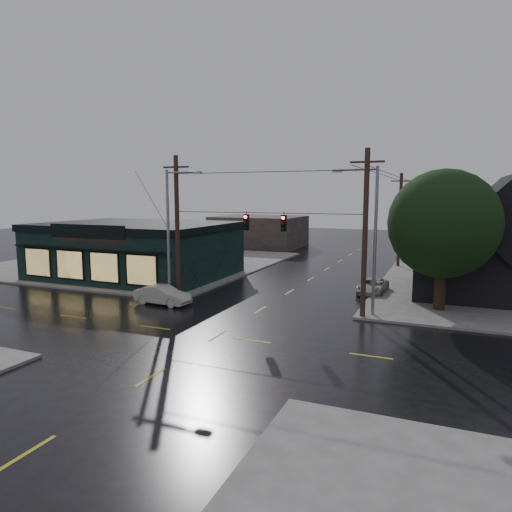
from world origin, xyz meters
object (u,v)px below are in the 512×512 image
at_px(utility_pole_ne, 362,318).
at_px(suv_silver, 373,286).
at_px(sedan_cream, 163,295).
at_px(corner_tree, 443,224).
at_px(utility_pole_nw, 179,300).

bearing_deg(utility_pole_ne, suv_silver, 93.86).
xyz_separation_m(sedan_cream, suv_silver, (12.74, 9.06, -0.09)).
bearing_deg(sedan_cream, utility_pole_ne, -79.84).
bearing_deg(utility_pole_ne, corner_tree, 40.05).
height_order(utility_pole_ne, suv_silver, utility_pole_ne).
relative_size(utility_pole_nw, sedan_cream, 2.55).
bearing_deg(utility_pole_nw, utility_pole_ne, 0.00).
bearing_deg(sedan_cream, corner_tree, -70.32).
relative_size(corner_tree, suv_silver, 2.20).
bearing_deg(suv_silver, utility_pole_nw, -145.86).
relative_size(utility_pole_nw, suv_silver, 2.50).
distance_m(utility_pole_nw, suv_silver, 14.54).
relative_size(utility_pole_nw, utility_pole_ne, 1.00).
distance_m(corner_tree, suv_silver, 7.93).
relative_size(corner_tree, utility_pole_nw, 0.88).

